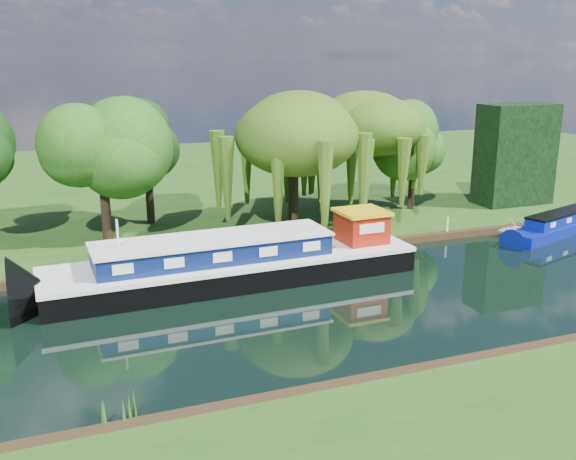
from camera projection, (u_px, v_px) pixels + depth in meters
name	position (u px, v px, depth m)	size (l,w,h in m)	color
ground	(393.00, 295.00, 33.64)	(120.00, 120.00, 0.00)	black
far_bank	(223.00, 179.00, 64.24)	(120.00, 52.00, 0.45)	#1D3C10
dutch_barge	(237.00, 263.00, 35.46)	(20.74, 5.28, 4.35)	black
narrowboat	(566.00, 224.00, 45.47)	(11.88, 5.44, 1.73)	navy
red_dinghy	(244.00, 268.00, 37.99)	(2.50, 3.50, 0.73)	maroon
white_cruiser	(513.00, 237.00, 44.40)	(2.25, 2.60, 1.37)	silver
willow_left	(294.00, 136.00, 43.16)	(7.43, 7.43, 8.91)	black
willow_right	(365.00, 135.00, 47.15)	(6.80, 6.80, 8.29)	black
tree_far_left	(101.00, 149.00, 39.83)	(5.52, 5.52, 8.89)	black
tree_far_mid	(147.00, 144.00, 45.02)	(5.05, 5.05, 8.26)	black
tree_far_right	(414.00, 145.00, 49.40)	(4.45, 4.45, 7.29)	black
conifer_hedge	(515.00, 154.00, 51.61)	(6.00, 3.00, 8.00)	black
lamppost	(322.00, 207.00, 42.64)	(0.36, 0.36, 2.56)	silver
mooring_posts	(321.00, 238.00, 40.79)	(19.16, 0.16, 1.00)	silver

